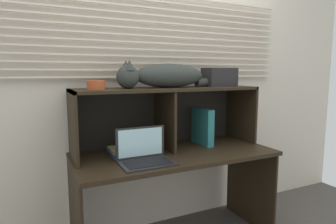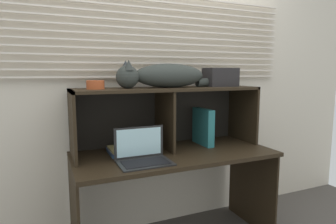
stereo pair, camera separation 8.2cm
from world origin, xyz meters
name	(u,v)px [view 2 (the right image)]	position (x,y,z in m)	size (l,w,h in m)	color
back_panel_with_blinds	(156,81)	(0.00, 0.55, 1.26)	(4.40, 0.08, 2.50)	beige
desk	(174,170)	(0.00, 0.17, 0.60)	(1.49, 0.67, 0.74)	black
hutch_shelf_unit	(166,105)	(0.00, 0.34, 1.07)	(1.45, 0.40, 0.48)	black
cat	(164,76)	(-0.03, 0.30, 1.31)	(0.95, 0.20, 0.20)	#303531
laptop	(143,155)	(-0.29, 0.04, 0.78)	(0.35, 0.24, 0.23)	black
binder_upright	(203,127)	(0.32, 0.30, 0.89)	(0.06, 0.26, 0.30)	#287175
book_stack	(122,151)	(-0.37, 0.29, 0.76)	(0.19, 0.23, 0.05)	#36597C
small_basket	(95,85)	(-0.55, 0.30, 1.25)	(0.12, 0.12, 0.06)	#B84E27
storage_box	(220,77)	(0.48, 0.30, 1.29)	(0.26, 0.17, 0.15)	black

